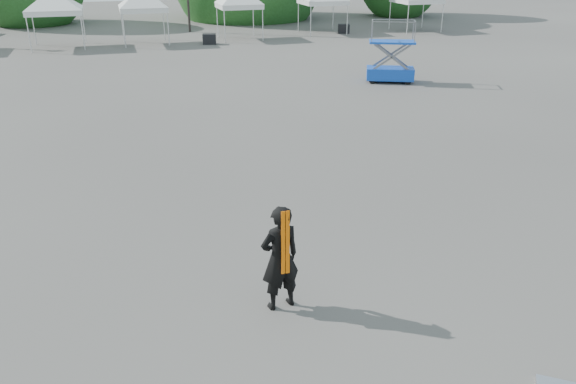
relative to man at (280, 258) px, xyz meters
name	(u,v)px	position (x,y,z in m)	size (l,w,h in m)	color
ground	(269,247)	(0.36, 1.99, -0.92)	(120.00, 120.00, 0.00)	#474442
man	(280,258)	(0.00, 0.00, 0.00)	(0.73, 0.55, 1.83)	black
scissor_lift	(392,52)	(9.50, 14.92, 0.42)	(2.29, 1.77, 2.65)	#0D43B5
crate_mid	(209,39)	(3.72, 28.01, -0.60)	(0.80, 0.62, 0.62)	black
crate_east	(344,29)	(13.57, 30.10, -0.61)	(0.78, 0.61, 0.61)	black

